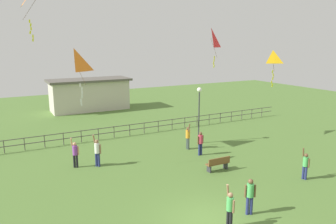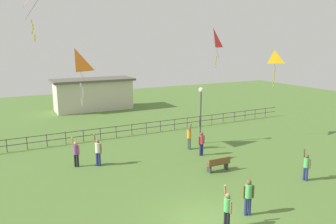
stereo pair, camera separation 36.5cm
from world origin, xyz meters
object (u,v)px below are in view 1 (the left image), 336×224
at_px(person_3, 305,164).
at_px(person_6, 200,142).
at_px(kite_0, 75,63).
at_px(park_bench, 218,163).
at_px(kite_1, 211,39).
at_px(person_0, 97,151).
at_px(person_7, 250,194).
at_px(kite_2, 273,59).
at_px(person_1, 188,136).
at_px(lamppost, 199,103).
at_px(person_5, 230,207).
at_px(person_4, 75,153).

height_order(person_3, person_6, person_3).
bearing_deg(kite_0, park_bench, -28.52).
relative_size(person_3, kite_1, 0.62).
relative_size(person_0, person_7, 1.21).
xyz_separation_m(person_7, kite_1, (4.93, 10.07, 6.82)).
xyz_separation_m(kite_0, kite_2, (11.38, -3.68, 0.09)).
height_order(person_3, kite_1, kite_1).
height_order(park_bench, person_7, person_7).
relative_size(person_6, kite_2, 0.74).
bearing_deg(person_3, kite_0, 146.03).
xyz_separation_m(person_1, person_7, (-2.39, -9.05, -0.00)).
distance_m(person_1, person_3, 8.18).
xyz_separation_m(lamppost, person_3, (1.51, -8.43, -2.24)).
bearing_deg(person_5, kite_1, 58.61).
bearing_deg(person_0, park_bench, -33.96).
distance_m(person_0, kite_1, 11.50).
xyz_separation_m(lamppost, park_bench, (-2.01, -5.12, -2.67)).
distance_m(person_1, person_5, 10.27).
bearing_deg(person_5, lamppost, 62.59).
distance_m(person_4, person_5, 10.59).
bearing_deg(kite_1, person_7, -116.10).
bearing_deg(person_4, person_6, -12.56).
height_order(lamppost, kite_2, kite_2).
bearing_deg(kite_1, person_6, -134.39).
bearing_deg(park_bench, person_1, 82.78).
bearing_deg(kite_2, park_bench, -176.60).
height_order(person_0, person_3, person_0).
height_order(lamppost, person_1, lamppost).
bearing_deg(park_bench, lamppost, 68.59).
bearing_deg(person_6, person_7, -108.09).
xyz_separation_m(lamppost, person_7, (-3.85, -9.85, -2.17)).
distance_m(person_1, person_4, 7.92).
height_order(person_1, kite_1, kite_1).
xyz_separation_m(person_4, kite_1, (10.46, 0.74, 6.83)).
relative_size(park_bench, person_4, 0.80).
distance_m(park_bench, person_1, 4.38).
relative_size(person_0, person_6, 1.24).
distance_m(lamppost, person_1, 2.73).
bearing_deg(park_bench, kite_1, 59.96).
bearing_deg(park_bench, kite_0, 151.48).
distance_m(person_0, person_1, 6.68).
relative_size(person_1, person_5, 1.04).
bearing_deg(kite_2, person_3, -100.25).
bearing_deg(person_4, person_1, -2.04).
relative_size(park_bench, kite_0, 0.48).
distance_m(lamppost, person_3, 8.85).
bearing_deg(kite_2, person_4, 159.33).
distance_m(park_bench, person_7, 5.11).
distance_m(person_3, person_6, 6.78).
xyz_separation_m(person_6, kite_0, (-7.84, 1.11, 5.46)).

